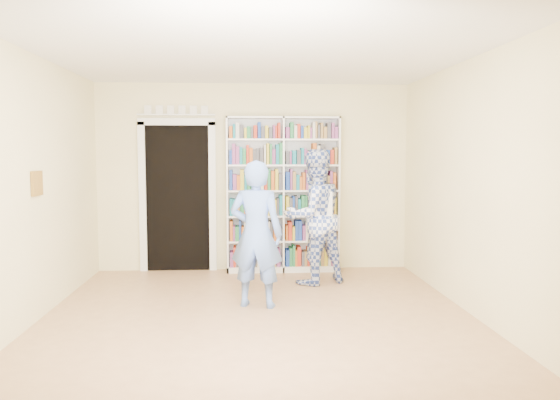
{
  "coord_description": "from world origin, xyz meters",
  "views": [
    {
      "loc": [
        -0.14,
        -5.44,
        1.7
      ],
      "look_at": [
        0.28,
        0.9,
        1.16
      ],
      "focal_mm": 35.0,
      "sensor_mm": 36.0,
      "label": 1
    }
  ],
  "objects": [
    {
      "name": "wall_back",
      "position": [
        0.0,
        2.5,
        1.35
      ],
      "size": [
        4.5,
        0.0,
        4.5
      ],
      "primitive_type": "plane",
      "rotation": [
        1.57,
        0.0,
        0.0
      ],
      "color": "#F7E9AA",
      "rests_on": "floor"
    },
    {
      "name": "floor",
      "position": [
        0.0,
        0.0,
        0.0
      ],
      "size": [
        5.0,
        5.0,
        0.0
      ],
      "primitive_type": "plane",
      "color": "#A1734E",
      "rests_on": "ground"
    },
    {
      "name": "ceiling",
      "position": [
        0.0,
        0.0,
        2.7
      ],
      "size": [
        5.0,
        5.0,
        0.0
      ],
      "primitive_type": "plane",
      "rotation": [
        3.14,
        0.0,
        0.0
      ],
      "color": "white",
      "rests_on": "wall_back"
    },
    {
      "name": "bookshelf",
      "position": [
        0.41,
        2.34,
        1.12
      ],
      "size": [
        1.61,
        0.3,
        2.22
      ],
      "rotation": [
        0.0,
        0.0,
        0.06
      ],
      "color": "white",
      "rests_on": "floor"
    },
    {
      "name": "wall_left",
      "position": [
        -2.25,
        0.0,
        1.35
      ],
      "size": [
        0.0,
        5.0,
        5.0
      ],
      "primitive_type": "plane",
      "rotation": [
        1.57,
        0.0,
        1.57
      ],
      "color": "#F7E9AA",
      "rests_on": "floor"
    },
    {
      "name": "man_plaid",
      "position": [
        0.76,
        1.56,
        0.88
      ],
      "size": [
        1.05,
        0.96,
        1.75
      ],
      "primitive_type": "imported",
      "rotation": [
        0.0,
        0.0,
        3.57
      ],
      "color": "#344B9F",
      "rests_on": "floor"
    },
    {
      "name": "man_blue",
      "position": [
        -0.01,
        0.52,
        0.81
      ],
      "size": [
        0.67,
        0.53,
        1.63
      ],
      "primitive_type": "imported",
      "rotation": [
        0.0,
        0.0,
        2.88
      ],
      "color": "#5F84D4",
      "rests_on": "floor"
    },
    {
      "name": "paper_sheet",
      "position": [
        0.86,
        1.35,
        1.06
      ],
      "size": [
        0.22,
        0.02,
        0.31
      ],
      "primitive_type": "cube",
      "rotation": [
        0.0,
        0.0,
        0.06
      ],
      "color": "white",
      "rests_on": "man_plaid"
    },
    {
      "name": "wall_right",
      "position": [
        2.25,
        0.0,
        1.35
      ],
      "size": [
        0.0,
        5.0,
        5.0
      ],
      "primitive_type": "plane",
      "rotation": [
        1.57,
        0.0,
        -1.57
      ],
      "color": "#F7E9AA",
      "rests_on": "floor"
    },
    {
      "name": "wall_art",
      "position": [
        -2.23,
        0.2,
        1.4
      ],
      "size": [
        0.03,
        0.25,
        0.25
      ],
      "primitive_type": "cube",
      "color": "brown",
      "rests_on": "wall_left"
    },
    {
      "name": "doorway",
      "position": [
        -1.1,
        2.48,
        1.18
      ],
      "size": [
        1.1,
        0.08,
        2.43
      ],
      "color": "black",
      "rests_on": "floor"
    }
  ]
}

